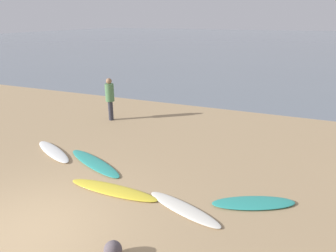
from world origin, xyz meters
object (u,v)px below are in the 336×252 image
at_px(surfboard_4, 254,203).
at_px(person_1, 110,96).
at_px(surfboard_0, 53,151).
at_px(surfboard_2, 113,190).
at_px(surfboard_1, 94,163).
at_px(beach_rock_far, 113,250).
at_px(surfboard_3, 183,209).

height_order(surfboard_4, person_1, person_1).
xyz_separation_m(surfboard_0, person_1, (-0.08, 3.65, 1.03)).
bearing_deg(person_1, surfboard_2, -111.93).
bearing_deg(surfboard_0, person_1, 118.40).
xyz_separation_m(surfboard_2, surfboard_4, (3.43, 0.78, 0.01)).
relative_size(surfboard_1, beach_rock_far, 7.49).
xyz_separation_m(surfboard_2, surfboard_3, (1.95, -0.07, -0.00)).
xyz_separation_m(surfboard_2, person_1, (-3.19, 4.93, 1.04)).
bearing_deg(surfboard_1, surfboard_3, 4.50).
distance_m(surfboard_1, person_1, 4.36).
bearing_deg(surfboard_3, surfboard_0, -174.85).
bearing_deg(surfboard_0, surfboard_3, 12.18).
bearing_deg(surfboard_1, person_1, 139.68).
height_order(surfboard_0, surfboard_2, surfboard_0).
height_order(surfboard_0, surfboard_1, surfboard_0).
relative_size(surfboard_1, surfboard_2, 1.01).
distance_m(surfboard_2, person_1, 5.97).
bearing_deg(surfboard_4, surfboard_3, -174.84).
bearing_deg(beach_rock_far, surfboard_4, 51.75).
relative_size(person_1, beach_rock_far, 5.33).
bearing_deg(person_1, surfboard_4, -86.92).
bearing_deg(surfboard_3, beach_rock_far, -89.97).
relative_size(surfboard_2, person_1, 1.39).
distance_m(surfboard_4, beach_rock_far, 3.51).
relative_size(surfboard_0, surfboard_3, 1.08).
distance_m(surfboard_1, beach_rock_far, 4.05).
bearing_deg(surfboard_3, surfboard_2, -161.90).
xyz_separation_m(surfboard_3, surfboard_4, (1.48, 0.85, 0.01)).
distance_m(surfboard_0, surfboard_3, 5.23).
xyz_separation_m(surfboard_3, beach_rock_far, (-0.70, -1.91, 0.14)).
bearing_deg(person_1, beach_rock_far, -112.06).
relative_size(surfboard_4, beach_rock_far, 5.86).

